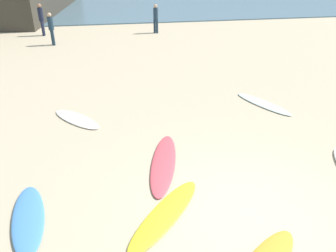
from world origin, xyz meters
The scene contains 9 objects.
ground_plane centered at (0.00, 0.00, 0.00)m, with size 120.00×120.00×0.00m, color #C6B28E.
surfboard_1 centered at (-3.99, 0.60, 0.04)m, with size 0.56×1.93×0.09m, color #4E8FD3.
surfboard_3 centered at (-3.38, 4.66, 0.03)m, with size 0.55×1.92×0.06m, color white.
surfboard_4 centered at (-1.27, 1.93, 0.03)m, with size 0.54×2.53×0.07m, color #E34F58.
surfboard_5 centered at (2.48, 4.70, 0.03)m, with size 0.49×2.17×0.06m, color silver.
surfboard_6 centered at (-1.53, 0.27, 0.03)m, with size 0.53×2.24×0.07m, color yellow.
beachgoer_near centered at (-6.00, 16.84, 1.03)m, with size 0.28×0.34×1.83m.
beachgoer_mid centered at (-5.14, 14.26, 0.93)m, with size 0.36×0.36×1.67m.
beachgoer_far centered at (0.76, 16.34, 0.95)m, with size 0.39×0.39×1.70m.
Camera 1 is at (-2.33, -4.27, 4.26)m, focal length 35.02 mm.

